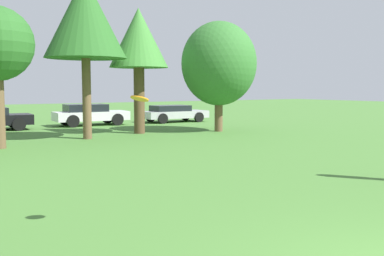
{
  "coord_description": "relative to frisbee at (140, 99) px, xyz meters",
  "views": [
    {
      "loc": [
        -4.79,
        -2.25,
        2.23
      ],
      "look_at": [
        0.22,
        5.54,
        1.38
      ],
      "focal_mm": 41.23,
      "sensor_mm": 36.0,
      "label": 1
    }
  ],
  "objects": [
    {
      "name": "frisbee",
      "position": [
        0.0,
        0.0,
        0.0
      ],
      "size": [
        0.28,
        0.28,
        0.13
      ],
      "color": "orange"
    },
    {
      "name": "tree_3",
      "position": [
        3.56,
        12.51,
        3.13
      ],
      "size": [
        3.5,
        3.5,
        6.98
      ],
      "color": "brown",
      "rests_on": "ground"
    },
    {
      "name": "tree_4",
      "position": [
        6.49,
        13.39,
        2.44
      ],
      "size": [
        2.84,
        2.84,
        6.03
      ],
      "color": "brown",
      "rests_on": "ground"
    },
    {
      "name": "tree_5",
      "position": [
        10.36,
        12.14,
        1.36
      ],
      "size": [
        3.81,
        3.81,
        5.56
      ],
      "color": "brown",
      "rests_on": "ground"
    },
    {
      "name": "parked_car_white",
      "position": [
        6.02,
        19.11,
        -1.38
      ],
      "size": [
        4.33,
        2.08,
        1.26
      ],
      "rotation": [
        0.0,
        0.0,
        -0.04
      ],
      "color": "silver",
      "rests_on": "ground"
    },
    {
      "name": "parked_car_silver",
      "position": [
        11.5,
        18.66,
        -1.47
      ],
      "size": [
        4.3,
        2.14,
        1.09
      ],
      "rotation": [
        0.0,
        0.0,
        -0.04
      ],
      "color": "#B2B2B7",
      "rests_on": "ground"
    }
  ]
}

